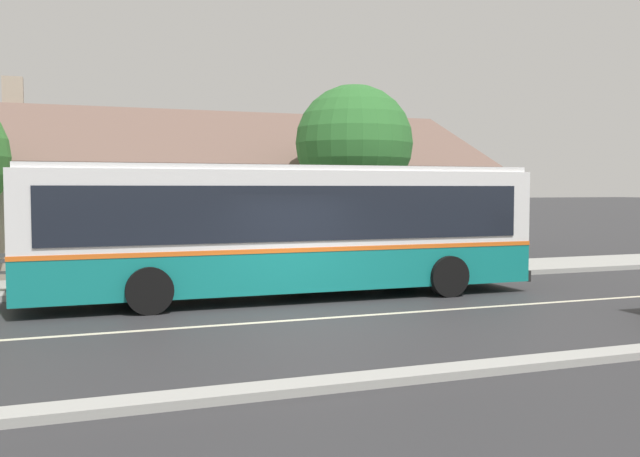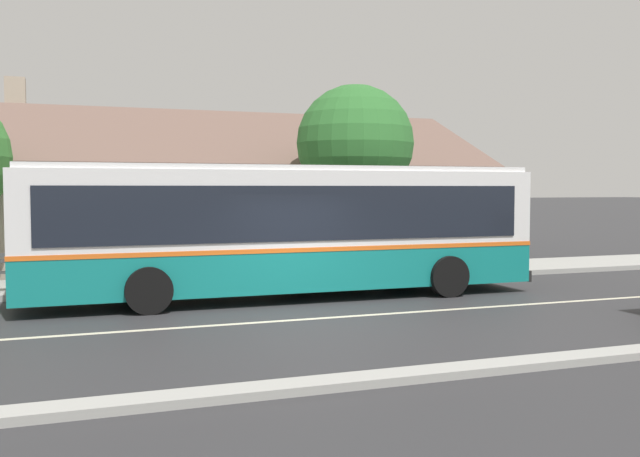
{
  "view_description": "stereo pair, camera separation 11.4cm",
  "coord_description": "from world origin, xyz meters",
  "px_view_note": "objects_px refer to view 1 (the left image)",
  "views": [
    {
      "loc": [
        -4.94,
        -13.36,
        2.64
      ],
      "look_at": [
        1.16,
        2.89,
        1.65
      ],
      "focal_mm": 40.0,
      "sensor_mm": 36.0,
      "label": 1
    },
    {
      "loc": [
        -4.83,
        -13.4,
        2.64
      ],
      "look_at": [
        1.16,
        2.89,
        1.65
      ],
      "focal_mm": 40.0,
      "sensor_mm": 36.0,
      "label": 2
    }
  ],
  "objects_px": {
    "bench_down_street": "(131,267)",
    "bus_stop_sign": "(463,221)",
    "transit_bus": "(285,227)",
    "street_tree_primary": "(354,144)"
  },
  "relations": [
    {
      "from": "street_tree_primary",
      "to": "bus_stop_sign",
      "type": "xyz_separation_m",
      "value": [
        2.61,
        -2.2,
        -2.36
      ]
    },
    {
      "from": "transit_bus",
      "to": "bench_down_street",
      "type": "relative_size",
      "value": 7.42
    },
    {
      "from": "bench_down_street",
      "to": "street_tree_primary",
      "type": "relative_size",
      "value": 0.28
    },
    {
      "from": "bench_down_street",
      "to": "street_tree_primary",
      "type": "xyz_separation_m",
      "value": [
        6.95,
        1.3,
        3.44
      ]
    },
    {
      "from": "street_tree_primary",
      "to": "bus_stop_sign",
      "type": "distance_m",
      "value": 4.15
    },
    {
      "from": "bench_down_street",
      "to": "bus_stop_sign",
      "type": "relative_size",
      "value": 0.69
    },
    {
      "from": "transit_bus",
      "to": "street_tree_primary",
      "type": "distance_m",
      "value": 6.07
    },
    {
      "from": "transit_bus",
      "to": "bus_stop_sign",
      "type": "distance_m",
      "value": 6.59
    },
    {
      "from": "transit_bus",
      "to": "street_tree_primary",
      "type": "height_order",
      "value": "street_tree_primary"
    },
    {
      "from": "transit_bus",
      "to": "street_tree_primary",
      "type": "bearing_deg",
      "value": 49.71
    }
  ]
}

